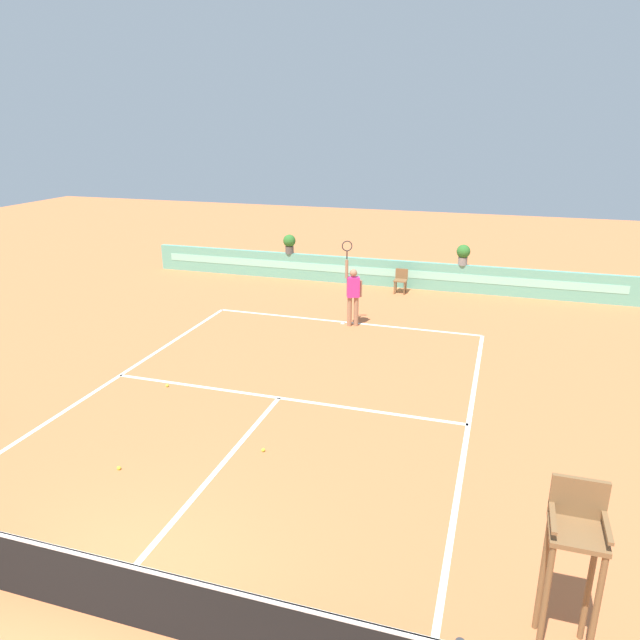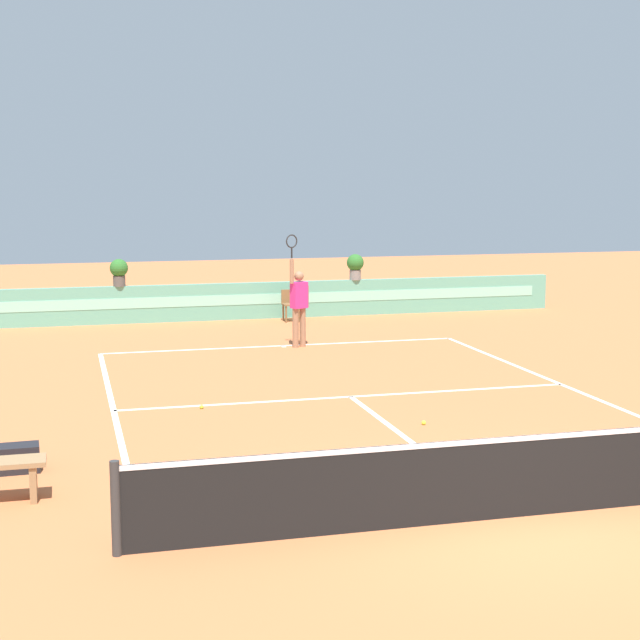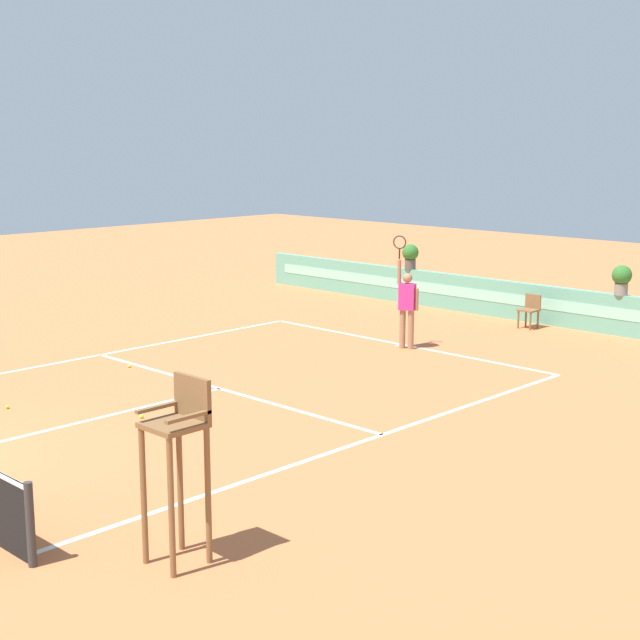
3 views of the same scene
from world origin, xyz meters
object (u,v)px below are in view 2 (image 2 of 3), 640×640
Objects in this scene: ball_kid_chair at (290,304)px; tennis_ball_near_baseline at (309,456)px; gear_bag at (12,459)px; tennis_ball_mid_court at (202,407)px; tennis_player at (299,302)px; tennis_ball_by_sideline at (424,423)px; potted_plant_left at (119,271)px; potted_plant_right at (355,265)px.

tennis_ball_near_baseline is (-2.73, -12.78, -0.44)m from ball_kid_chair.
tennis_ball_mid_court is (2.90, 2.90, -0.15)m from gear_bag.
tennis_player is 7.51m from tennis_ball_by_sideline.
potted_plant_left is (-4.48, 0.73, 0.93)m from ball_kid_chair.
gear_bag is 10.29× the size of tennis_ball_mid_court.
tennis_ball_mid_court is at bearing 148.64° from tennis_ball_by_sideline.
potted_plant_left reaches higher than tennis_ball_by_sideline.
tennis_ball_mid_court is 0.09× the size of potted_plant_left.
gear_bag is 6.19m from tennis_ball_by_sideline.
tennis_ball_by_sideline is (3.21, -1.96, 0.00)m from tennis_ball_mid_court.
potted_plant_left is (-3.94, 12.18, 1.38)m from tennis_ball_by_sideline.
potted_plant_right reaches higher than ball_kid_chair.
tennis_ball_by_sideline is at bearing -31.36° from tennis_ball_mid_court.
gear_bag reaches higher than tennis_ball_mid_court.
potted_plant_right is (6.52, 0.00, 0.00)m from potted_plant_left.
potted_plant_left is 1.00× the size of potted_plant_right.
tennis_player reaches higher than tennis_ball_mid_court.
tennis_player is (-0.74, -4.01, 0.57)m from ball_kid_chair.
potted_plant_left and potted_plant_right have the same top height.
ball_kid_chair is at bearing 68.47° from tennis_ball_mid_court.
tennis_ball_mid_court and tennis_ball_by_sideline have the same top height.
tennis_ball_by_sideline is (-0.53, -11.45, -0.44)m from ball_kid_chair.
tennis_player reaches higher than potted_plant_left.
tennis_ball_near_baseline is (-1.99, -8.76, -1.02)m from tennis_player.
potted_plant_right reaches higher than tennis_ball_mid_court.
potted_plant_left is (-3.74, 4.75, 0.36)m from tennis_player.
tennis_ball_near_baseline is at bearing -82.62° from potted_plant_left.
potted_plant_right is (2.58, 12.18, 1.38)m from tennis_ball_by_sideline.
tennis_ball_mid_court is 10.34m from potted_plant_left.
tennis_ball_mid_court is at bearing -85.91° from potted_plant_left.
tennis_player is at bearing -51.78° from potted_plant_left.
potted_plant_right is at bearing 19.68° from ball_kid_chair.
potted_plant_left reaches higher than tennis_ball_near_baseline.
tennis_ball_by_sideline is (6.11, 0.94, -0.15)m from gear_bag.
tennis_ball_near_baseline is at bearing -72.78° from tennis_ball_mid_court.
tennis_ball_mid_court is at bearing 44.97° from gear_bag.
tennis_ball_mid_court is (-3.01, -5.48, -1.02)m from tennis_player.
potted_plant_left reaches higher than gear_bag.
tennis_player is at bearing 91.59° from tennis_ball_by_sideline.
tennis_ball_mid_court is 0.09× the size of potted_plant_right.
ball_kid_chair is at bearing -160.32° from potted_plant_right.
potted_plant_left reaches higher than tennis_ball_mid_court.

